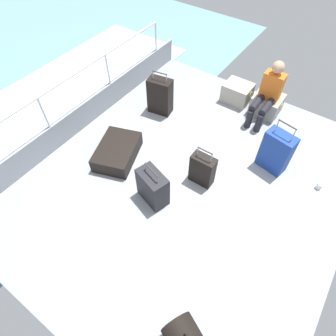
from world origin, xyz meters
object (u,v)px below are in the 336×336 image
suitcase_3 (153,187)px  suitcase_4 (117,152)px  cargo_crate_0 (237,93)px  suitcase_0 (276,152)px  paper_cup (319,186)px  suitcase_2 (202,170)px  passenger_seated (268,92)px  cargo_crate_1 (267,104)px  suitcase_1 (160,96)px

suitcase_3 → suitcase_4: size_ratio=0.69×
cargo_crate_0 → suitcase_0: size_ratio=0.60×
paper_cup → suitcase_0: bearing=-178.9°
suitcase_2 → passenger_seated: bearing=85.5°
suitcase_4 → paper_cup: suitcase_4 is taller
paper_cup → cargo_crate_1: bearing=139.4°
cargo_crate_1 → suitcase_3: size_ratio=0.80×
passenger_seated → paper_cup: (1.35, -0.98, -0.49)m
cargo_crate_0 → paper_cup: 2.26m
suitcase_0 → suitcase_1: bearing=177.8°
suitcase_3 → passenger_seated: bearing=77.8°
cargo_crate_1 → passenger_seated: size_ratio=0.50×
cargo_crate_1 → suitcase_3: (-0.55, -2.71, 0.09)m
suitcase_1 → suitcase_4: 1.34m
passenger_seated → suitcase_2: (-0.15, -1.87, -0.28)m
suitcase_2 → suitcase_4: suitcase_2 is taller
suitcase_2 → paper_cup: (1.50, 0.88, -0.21)m
suitcase_4 → suitcase_0: bearing=30.6°
suitcase_3 → paper_cup: bearing=39.1°
passenger_seated → paper_cup: 1.74m
passenger_seated → suitcase_2: passenger_seated is taller
suitcase_3 → paper_cup: suitcase_3 is taller
suitcase_2 → suitcase_3: suitcase_2 is taller
passenger_seated → suitcase_1: bearing=-150.2°
suitcase_2 → paper_cup: suitcase_2 is taller
paper_cup → suitcase_1: bearing=178.7°
cargo_crate_1 → suitcase_3: 2.76m
suitcase_1 → paper_cup: bearing=-1.3°
suitcase_1 → passenger_seated: bearing=29.8°
suitcase_2 → cargo_crate_0: bearing=102.2°
cargo_crate_0 → suitcase_0: bearing=-44.5°
paper_cup → suitcase_3: bearing=-140.9°
suitcase_0 → paper_cup: bearing=1.1°
suitcase_0 → cargo_crate_0: bearing=135.5°
suitcase_1 → suitcase_3: suitcase_1 is taller
cargo_crate_1 → suitcase_2: (-0.15, -2.04, 0.09)m
suitcase_2 → suitcase_4: 1.39m
cargo_crate_0 → suitcase_0: 1.67m
suitcase_0 → paper_cup: suitcase_0 is taller
cargo_crate_1 → suitcase_1: 1.94m
suitcase_3 → cargo_crate_1: bearing=78.5°
suitcase_2 → suitcase_3: size_ratio=1.03×
cargo_crate_1 → passenger_seated: (0.00, -0.18, 0.37)m
cargo_crate_0 → suitcase_1: size_ratio=0.66×
cargo_crate_0 → paper_cup: bearing=-30.7°
suitcase_2 → paper_cup: size_ratio=6.81×
cargo_crate_0 → suitcase_1: 1.49m
passenger_seated → suitcase_3: size_ratio=1.59×
cargo_crate_0 → paper_cup: size_ratio=5.38×
suitcase_1 → suitcase_2: size_ratio=1.20×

